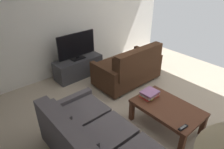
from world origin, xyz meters
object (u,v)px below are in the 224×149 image
Objects in this scene: book_stack at (150,94)px; tv_remote at (183,128)px; tv_stand at (78,67)px; coffee_table at (167,110)px; loveseat_near at (129,68)px; flat_tv at (76,46)px; sofa_main at (98,148)px.

tv_remote is (-0.77, 0.22, -0.04)m from book_stack.
coffee_table is at bearing -176.44° from tv_stand.
book_stack reaches higher than tv_remote.
book_stack reaches higher than tv_stand.
tv_stand reaches higher than coffee_table.
tv_stand is 3.77× the size of book_stack.
coffee_table is (-1.35, 0.52, -0.03)m from loveseat_near.
flat_tv is at bearing -161.67° from tv_stand.
loveseat_near reaches higher than tv_stand.
tv_remote is at bearing -116.58° from sofa_main.
loveseat_near is at bearing -20.98° from coffee_table.
tv_stand is 0.53m from flat_tv.
loveseat_near reaches higher than book_stack.
loveseat_near is at bearing -27.91° from book_stack.
loveseat_near is 1.27× the size of tv_stand.
loveseat_near is 1.26m from flat_tv.
sofa_main is 1.16m from tv_remote.
loveseat_near is 1.37× the size of coffee_table.
flat_tv reaches higher than sofa_main.
book_stack is at bearing -176.09° from tv_stand.
book_stack reaches higher than coffee_table.
tv_remote is at bearing 156.99° from loveseat_near.
loveseat_near is at bearing -146.26° from flat_tv.
sofa_main is at bearing 85.25° from coffee_table.
tv_stand is at bearing 18.33° from flat_tv.
sofa_main is 11.06× the size of tv_remote.
coffee_table is 2.36m from tv_stand.
flat_tv reaches higher than coffee_table.
sofa_main is at bearing 153.47° from flat_tv.
flat_tv is 3.09× the size of book_stack.
tv_remote is (-2.76, 0.09, -0.34)m from flat_tv.
loveseat_near reaches higher than coffee_table.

